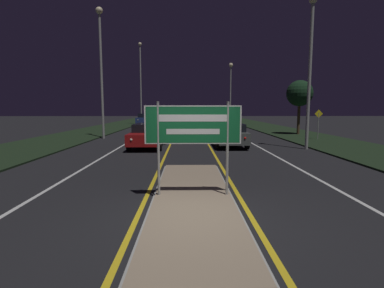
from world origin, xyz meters
The scene contains 22 objects.
ground_plane centered at (0.00, 0.00, 0.00)m, with size 160.00×160.00×0.00m, color black.
median_island centered at (0.00, 1.43, 0.04)m, with size 2.09×8.32×0.10m.
verge_left centered at (-9.50, 20.00, 0.04)m, with size 5.00×100.00×0.08m.
verge_right centered at (9.50, 20.00, 0.04)m, with size 5.00×100.00×0.08m.
centre_line_yellow_left centered at (-1.24, 25.00, 0.00)m, with size 0.12×70.00×0.01m.
centre_line_yellow_right centered at (1.24, 25.00, 0.00)m, with size 0.12×70.00×0.01m.
lane_line_white_left centered at (-4.20, 25.00, 0.00)m, with size 0.12×70.00×0.01m.
lane_line_white_right centered at (4.20, 25.00, 0.00)m, with size 0.12×70.00×0.01m.
edge_line_white_left centered at (-7.20, 25.00, 0.00)m, with size 0.10×70.00×0.01m.
edge_line_white_right centered at (7.20, 25.00, 0.00)m, with size 0.10×70.00×0.01m.
highway_sign centered at (0.00, 1.42, 1.83)m, with size 2.47×0.07×2.42m.
streetlight_left_near centered at (-6.60, 16.93, 6.22)m, with size 0.53×0.53×9.73m.
streetlight_left_far centered at (-6.43, 35.18, 6.57)m, with size 0.47×0.47×11.04m.
streetlight_right_near centered at (6.69, 10.72, 5.05)m, with size 0.44×0.44×8.41m.
streetlight_right_far centered at (6.14, 37.51, 6.09)m, with size 0.61×0.61×8.73m.
car_receding_0 centered at (2.46, 12.15, 0.75)m, with size 1.87×4.63×1.41m.
car_receding_1 centered at (2.77, 21.00, 0.80)m, with size 2.03×4.80×1.53m.
car_approaching_0 centered at (-2.51, 11.69, 0.75)m, with size 1.92×4.68×1.41m.
car_approaching_1 centered at (-2.53, 20.04, 0.76)m, with size 1.99×4.63×1.42m.
car_approaching_2 centered at (-5.97, 35.13, 0.83)m, with size 1.97×4.51×1.59m.
warning_sign centered at (9.43, 15.49, 1.38)m, with size 0.60×0.06×2.15m.
roadside_palm_right centered at (9.51, 19.61, 3.56)m, with size 2.23×2.23×4.63m.
Camera 1 is at (-0.15, -6.18, 2.36)m, focal length 28.00 mm.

